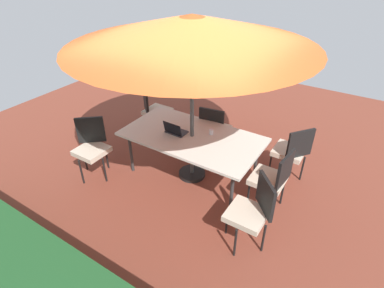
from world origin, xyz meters
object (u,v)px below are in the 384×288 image
(chair_southeast, at_px, (154,109))
(cup, at_px, (211,132))
(chair_west, at_px, (273,177))
(patio_umbrella, at_px, (192,30))
(chair_south, at_px, (214,128))
(chair_southwest, at_px, (292,150))
(laptop, at_px, (175,131))
(chair_northwest, at_px, (252,210))
(dining_table, at_px, (192,138))
(chair_northeast, at_px, (92,145))

(chair_southeast, distance_m, cup, 1.69)
(chair_southeast, bearing_deg, chair_west, -154.20)
(patio_umbrella, distance_m, chair_south, 1.93)
(chair_southeast, xyz_separation_m, chair_southwest, (-2.71, -0.02, 0.00))
(laptop, relative_size, cup, 4.01)
(chair_southeast, distance_m, chair_south, 1.34)
(chair_west, xyz_separation_m, laptop, (1.60, 0.05, 0.27))
(chair_west, xyz_separation_m, cup, (1.11, -0.23, 0.26))
(cup, bearing_deg, laptop, 29.94)
(chair_northwest, bearing_deg, laptop, -156.39)
(chair_northwest, bearing_deg, chair_southeast, -162.65)
(dining_table, bearing_deg, laptop, 17.60)
(patio_umbrella, bearing_deg, chair_northwest, 150.29)
(chair_northwest, height_order, chair_southeast, same)
(patio_umbrella, xyz_separation_m, chair_southwest, (-1.36, -0.78, -1.78))
(dining_table, distance_m, chair_southeast, 1.56)
(dining_table, relative_size, cup, 26.30)
(chair_northwest, relative_size, cup, 12.03)
(chair_northwest, bearing_deg, chair_west, 137.36)
(chair_northeast, height_order, chair_south, same)
(chair_southwest, relative_size, cup, 12.03)
(chair_northwest, bearing_deg, chair_southwest, 136.32)
(chair_west, height_order, chair_northeast, same)
(chair_southwest, relative_size, laptop, 3.00)
(chair_southwest, bearing_deg, cup, -25.30)
(chair_southeast, distance_m, chair_southwest, 2.71)
(chair_south, relative_size, cup, 12.03)
(laptop, distance_m, cup, 0.56)
(laptop, bearing_deg, chair_northwest, 158.35)
(chair_west, relative_size, chair_southwest, 1.00)
(dining_table, distance_m, laptop, 0.29)
(patio_umbrella, distance_m, cup, 1.55)
(chair_northwest, distance_m, chair_southwest, 1.55)
(patio_umbrella, height_order, chair_southwest, patio_umbrella)
(patio_umbrella, height_order, chair_northeast, patio_umbrella)
(chair_south, height_order, cup, chair_south)
(patio_umbrella, bearing_deg, laptop, 17.60)
(dining_table, relative_size, chair_southeast, 2.19)
(dining_table, distance_m, chair_southwest, 1.58)
(chair_southeast, relative_size, cup, 12.03)
(chair_northwest, relative_size, chair_northeast, 1.00)
(chair_west, bearing_deg, dining_table, -85.31)
(chair_southeast, bearing_deg, chair_south, -138.94)
(patio_umbrella, height_order, chair_south, patio_umbrella)
(chair_west, height_order, chair_southeast, same)
(chair_west, bearing_deg, patio_umbrella, -85.31)
(chair_west, distance_m, chair_northwest, 0.74)
(patio_umbrella, relative_size, laptop, 10.17)
(chair_southwest, bearing_deg, chair_northeast, -22.47)
(chair_northeast, relative_size, laptop, 3.00)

